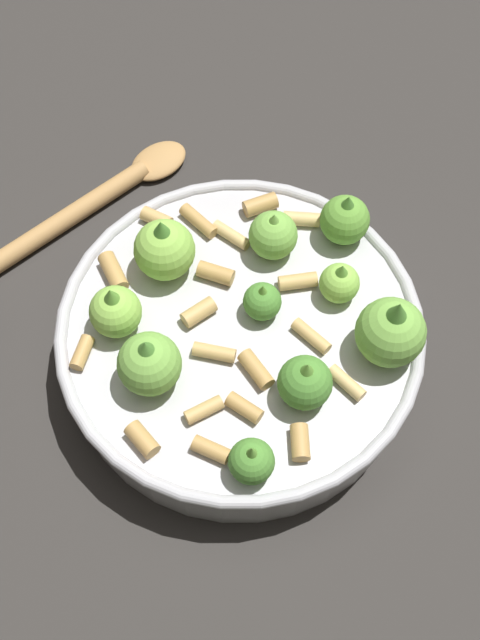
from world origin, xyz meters
TOP-DOWN VIEW (x-y plane):
  - ground_plane at (0.00, 0.00)m, footprint 2.40×2.40m
  - cooking_pan at (-0.00, -0.00)m, footprint 0.26×0.26m
  - wooden_spoon at (0.19, -0.00)m, footprint 0.04×0.20m

SIDE VIEW (x-z plane):
  - ground_plane at x=0.00m, z-range 0.00..0.00m
  - wooden_spoon at x=0.19m, z-range 0.00..0.02m
  - cooking_pan at x=0.00m, z-range -0.02..0.09m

